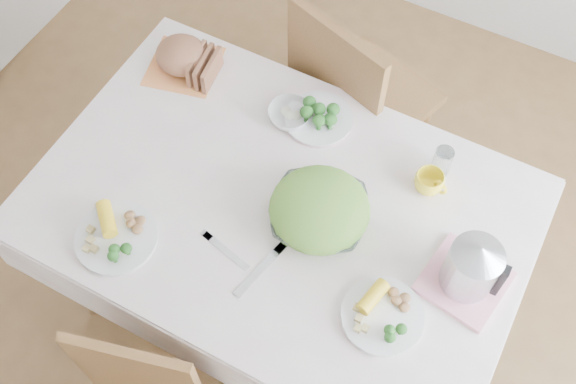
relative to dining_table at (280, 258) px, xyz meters
The scene contains 17 objects.
floor 0.38m from the dining_table, ahead, with size 3.60×3.60×0.00m, color brown.
dining_table is the anchor object (origin of this frame).
tablecloth 0.38m from the dining_table, ahead, with size 1.50×1.00×0.01m, color white.
chair_far 0.73m from the dining_table, 90.80° to the left, with size 0.45×0.45×0.99m, color brown.
salad_bowl 0.44m from the dining_table, ahead, with size 0.28×0.28×0.07m, color white.
dinner_plate_left 0.64m from the dining_table, 137.65° to the right, with size 0.25×0.25×0.02m, color white.
dinner_plate_right 0.61m from the dining_table, 23.45° to the right, with size 0.23×0.23×0.02m, color white.
broccoli_plate 0.52m from the dining_table, 96.15° to the left, with size 0.23×0.23×0.02m, color beige.
napkin 0.76m from the dining_table, 149.39° to the left, with size 0.24×0.24×0.00m, color #DE8141.
bread_loaf 0.79m from the dining_table, 149.39° to the left, with size 0.18×0.17×0.11m, color brown.
fruit_bowl 0.52m from the dining_table, 112.28° to the left, with size 0.15×0.15×0.05m, color white.
yellow_mug 0.63m from the dining_table, 35.07° to the left, with size 0.09×0.09×0.07m, color yellow.
glass_tumbler 0.69m from the dining_table, 41.26° to the left, with size 0.06×0.06×0.11m, color white.
pink_tray 0.71m from the dining_table, ahead, with size 0.22×0.22×0.02m, color pink.
electric_kettle 0.78m from the dining_table, ahead, with size 0.15×0.15×0.21m, color #B2B5BA.
fork_right 0.45m from the dining_table, 75.61° to the right, with size 0.02×0.21×0.00m, color silver.
knife 0.45m from the dining_table, 106.25° to the right, with size 0.02×0.18×0.00m, color silver.
Camera 1 is at (0.51, -0.90, 2.55)m, focal length 42.00 mm.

